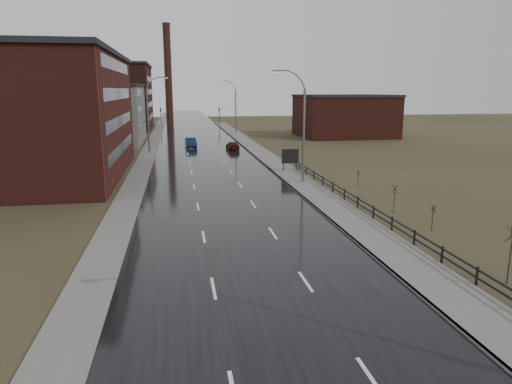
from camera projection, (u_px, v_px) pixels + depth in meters
name	position (u px, v px, depth m)	size (l,w,h in m)	color
road	(203.00, 154.00, 68.55)	(14.00, 300.00, 0.06)	black
sidewalk_right	(303.00, 185.00, 45.93)	(3.20, 180.00, 0.18)	#595651
curb_right	(289.00, 185.00, 45.67)	(0.16, 180.00, 0.18)	slate
sidewalk_left	(147.00, 155.00, 67.19)	(2.40, 260.00, 0.12)	#595651
warehouse_near	(15.00, 115.00, 49.18)	(22.44, 28.56, 13.50)	#471914
warehouse_mid	(96.00, 114.00, 81.74)	(16.32, 20.40, 10.50)	slate
warehouse_far	(95.00, 97.00, 109.21)	(26.52, 24.48, 15.50)	#331611
building_right	(344.00, 116.00, 93.81)	(18.36, 16.32, 8.50)	#471914
smokestack	(168.00, 71.00, 150.72)	(2.70, 2.70, 30.70)	#331611
streetlight_right_mid	(301.00, 127.00, 45.61)	(3.36, 0.28, 11.35)	slate
streetlight_left	(150.00, 115.00, 67.93)	(3.36, 0.28, 11.35)	slate
streetlight_right_far	(234.00, 107.00, 97.54)	(3.36, 0.28, 11.35)	slate
guardrail	(397.00, 225.00, 30.02)	(0.10, 53.05, 1.10)	black
shrub_c	(511.00, 253.00, 22.35)	(0.70, 0.74, 2.99)	#382D23
shrub_d	(433.00, 217.00, 30.99)	(0.45, 0.47, 1.86)	#382D23
shrub_e	(394.00, 198.00, 35.32)	(0.55, 0.57, 2.30)	#382D23
shrub_f	(358.00, 178.00, 45.11)	(0.41, 0.43, 1.68)	#382D23
billboard	(290.00, 157.00, 53.01)	(2.02, 0.17, 2.73)	black
traffic_light_left	(160.00, 108.00, 123.93)	(0.58, 2.73, 5.30)	black
traffic_light_right	(219.00, 108.00, 126.58)	(0.58, 2.73, 5.30)	black
car_near	(191.00, 143.00, 75.95)	(1.67, 4.78, 1.57)	#0B1937
car_far	(233.00, 146.00, 72.89)	(1.66, 4.14, 1.41)	#450D0B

